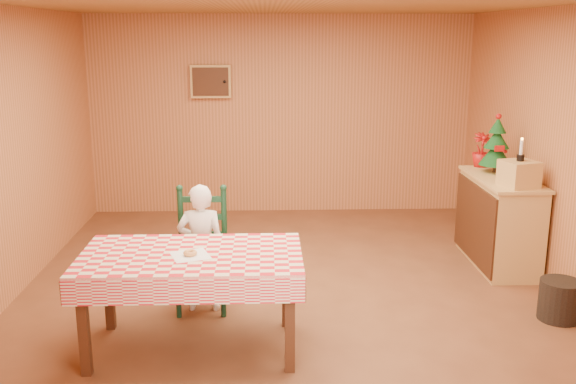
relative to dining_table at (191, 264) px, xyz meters
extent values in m
plane|color=brown|center=(0.76, 0.94, -0.69)|extent=(6.00, 6.00, 0.00)
cube|color=#BB7343|center=(0.76, 3.94, 0.61)|extent=(5.00, 0.10, 2.60)
cube|color=#BB7343|center=(3.26, 0.94, 0.61)|extent=(0.10, 6.00, 2.60)
cube|color=#A1753C|center=(0.76, 0.94, 1.91)|extent=(5.00, 6.00, 0.10)
cube|color=tan|center=(-0.14, 3.88, 1.06)|extent=(0.52, 0.08, 0.42)
cube|color=#442312|center=(-0.14, 3.83, 1.06)|extent=(0.46, 0.02, 0.36)
sphere|color=black|center=(0.04, 3.82, 1.06)|extent=(0.04, 0.04, 0.04)
cube|color=#442312|center=(0.00, 0.00, 0.03)|extent=(1.60, 0.90, 0.06)
cube|color=#442312|center=(-0.72, -0.37, -0.34)|extent=(0.07, 0.07, 0.69)
cube|color=#442312|center=(0.72, -0.37, -0.34)|extent=(0.07, 0.07, 0.69)
cube|color=#442312|center=(-0.72, 0.37, -0.34)|extent=(0.07, 0.07, 0.69)
cube|color=#442312|center=(0.72, 0.37, -0.34)|extent=(0.07, 0.07, 0.69)
cube|color=red|center=(0.00, 0.00, 0.07)|extent=(1.64, 0.94, 0.02)
cube|color=red|center=(0.00, -0.47, -0.03)|extent=(1.64, 0.02, 0.18)
cube|color=red|center=(0.00, 0.47, -0.03)|extent=(1.64, 0.02, 0.18)
cube|color=#275527|center=(-0.82, 0.00, -0.03)|extent=(0.02, 0.94, 0.18)
cube|color=#275527|center=(0.82, 0.00, -0.03)|extent=(0.02, 0.94, 0.18)
cube|color=black|center=(0.00, 0.73, -0.26)|extent=(0.44, 0.40, 0.04)
cylinder|color=black|center=(-0.19, 0.56, -0.48)|extent=(0.04, 0.04, 0.41)
cylinder|color=black|center=(0.19, 0.56, -0.48)|extent=(0.04, 0.04, 0.41)
cylinder|color=black|center=(-0.19, 0.90, -0.48)|extent=(0.04, 0.04, 0.41)
cylinder|color=black|center=(0.19, 0.90, -0.48)|extent=(0.04, 0.04, 0.41)
cylinder|color=black|center=(-0.19, 0.90, 0.06)|extent=(0.05, 0.05, 0.60)
sphere|color=black|center=(-0.19, 0.90, 0.36)|extent=(0.06, 0.06, 0.06)
cylinder|color=black|center=(0.19, 0.90, 0.06)|extent=(0.05, 0.05, 0.60)
sphere|color=black|center=(0.19, 0.90, 0.36)|extent=(0.06, 0.06, 0.06)
cube|color=black|center=(0.00, 0.90, -0.06)|extent=(0.38, 0.03, 0.05)
cube|color=black|center=(0.00, 0.90, 0.10)|extent=(0.38, 0.03, 0.05)
cube|color=black|center=(0.00, 0.90, 0.26)|extent=(0.38, 0.03, 0.05)
imported|color=white|center=(0.00, 0.73, -0.13)|extent=(0.41, 0.27, 1.12)
cube|color=white|center=(0.00, -0.05, 0.08)|extent=(0.33, 0.33, 0.00)
torus|color=#D6914C|center=(0.00, -0.05, 0.10)|extent=(0.12, 0.12, 0.03)
cube|color=tan|center=(2.97, 1.76, -0.24)|extent=(0.50, 1.20, 0.90)
cube|color=tan|center=(2.97, 1.76, 0.23)|extent=(0.54, 1.24, 0.03)
cube|color=#442312|center=(2.71, 1.76, -0.24)|extent=(0.02, 1.20, 0.80)
cube|color=tan|center=(2.97, 1.36, 0.37)|extent=(0.37, 0.37, 0.25)
cylinder|color=#442312|center=(2.97, 2.01, 0.28)|extent=(0.04, 0.04, 0.08)
cone|color=#0D3C16|center=(2.97, 2.01, 0.44)|extent=(0.34, 0.34, 0.24)
cone|color=#0D3C16|center=(2.97, 2.01, 0.60)|extent=(0.26, 0.26, 0.20)
cone|color=#0D3C16|center=(2.97, 2.01, 0.74)|extent=(0.18, 0.18, 0.16)
sphere|color=#AA110F|center=(2.97, 2.01, 0.83)|extent=(0.06, 0.06, 0.06)
cube|color=#AA110F|center=(2.95, 1.86, 0.52)|extent=(0.10, 0.02, 0.06)
sphere|color=#AA110F|center=(3.05, 1.95, 0.47)|extent=(0.04, 0.04, 0.04)
sphere|color=#AA110F|center=(2.90, 2.06, 0.54)|extent=(0.04, 0.04, 0.04)
sphere|color=#AA110F|center=(3.01, 2.10, 0.64)|extent=(0.04, 0.04, 0.04)
imported|color=#AA110F|center=(2.92, 2.31, 0.43)|extent=(0.25, 0.25, 0.37)
cylinder|color=black|center=(2.97, 1.36, 0.52)|extent=(0.07, 0.07, 0.06)
cylinder|color=white|center=(2.97, 1.36, 0.62)|extent=(0.03, 0.03, 0.14)
sphere|color=orange|center=(2.97, 1.36, 0.70)|extent=(0.02, 0.02, 0.02)
cylinder|color=black|center=(3.03, 0.41, -0.52)|extent=(0.45, 0.45, 0.34)
camera|label=1|loc=(0.56, -4.52, 1.67)|focal=40.00mm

